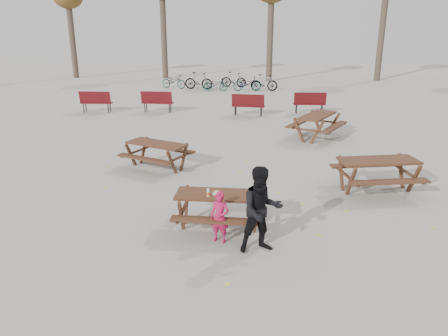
# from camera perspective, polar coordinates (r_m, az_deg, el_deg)

# --- Properties ---
(ground) EXTENTS (80.00, 80.00, 0.00)m
(ground) POSITION_cam_1_polar(r_m,az_deg,el_deg) (9.34, -0.61, -7.78)
(ground) COLOR gray
(ground) RESTS_ON ground
(main_picnic_table) EXTENTS (1.80, 1.45, 0.78)m
(main_picnic_table) POSITION_cam_1_polar(r_m,az_deg,el_deg) (9.10, -0.62, -4.47)
(main_picnic_table) COLOR #3D2116
(main_picnic_table) RESTS_ON ground
(food_tray) EXTENTS (0.18, 0.11, 0.03)m
(food_tray) POSITION_cam_1_polar(r_m,az_deg,el_deg) (8.99, -0.92, -3.35)
(food_tray) COLOR white
(food_tray) RESTS_ON main_picnic_table
(bread_roll) EXTENTS (0.14, 0.06, 0.05)m
(bread_roll) POSITION_cam_1_polar(r_m,az_deg,el_deg) (8.97, -0.92, -3.10)
(bread_roll) COLOR tan
(bread_roll) RESTS_ON food_tray
(soda_bottle) EXTENTS (0.07, 0.07, 0.17)m
(soda_bottle) POSITION_cam_1_polar(r_m,az_deg,el_deg) (8.88, -2.08, -3.26)
(soda_bottle) COLOR silver
(soda_bottle) RESTS_ON main_picnic_table
(child) EXTENTS (0.44, 0.35, 1.05)m
(child) POSITION_cam_1_polar(r_m,az_deg,el_deg) (8.56, -0.56, -6.45)
(child) COLOR #B31647
(child) RESTS_ON ground
(adult) EXTENTS (0.98, 0.87, 1.67)m
(adult) POSITION_cam_1_polar(r_m,az_deg,el_deg) (8.14, 4.93, -5.50)
(adult) COLOR black
(adult) RESTS_ON ground
(picnic_table_east) EXTENTS (2.26, 1.97, 0.85)m
(picnic_table_east) POSITION_cam_1_polar(r_m,az_deg,el_deg) (11.79, 19.35, -0.92)
(picnic_table_east) COLOR #3D2116
(picnic_table_east) RESTS_ON ground
(picnic_table_north) EXTENTS (2.23, 2.05, 0.77)m
(picnic_table_north) POSITION_cam_1_polar(r_m,az_deg,el_deg) (13.07, -8.73, 1.62)
(picnic_table_north) COLOR #3D2116
(picnic_table_north) RESTS_ON ground
(picnic_table_far) EXTENTS (2.40, 2.58, 0.88)m
(picnic_table_far) POSITION_cam_1_polar(r_m,az_deg,el_deg) (16.70, 12.00, 5.34)
(picnic_table_far) COLOR #3D2116
(picnic_table_far) RESTS_ON ground
(park_bench_row) EXTENTS (11.73, 1.43, 1.03)m
(park_bench_row) POSITION_cam_1_polar(r_m,az_deg,el_deg) (20.92, -2.87, 8.54)
(park_bench_row) COLOR #5C1216
(park_bench_row) RESTS_ON ground
(bicycle_row) EXTENTS (7.69, 2.51, 1.08)m
(bicycle_row) POSITION_cam_1_polar(r_m,az_deg,el_deg) (28.58, -0.40, 11.18)
(bicycle_row) COLOR black
(bicycle_row) RESTS_ON ground
(fallen_leaves) EXTENTS (11.00, 11.00, 0.01)m
(fallen_leaves) POSITION_cam_1_polar(r_m,az_deg,el_deg) (11.60, 3.19, -2.40)
(fallen_leaves) COLOR gold
(fallen_leaves) RESTS_ON ground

